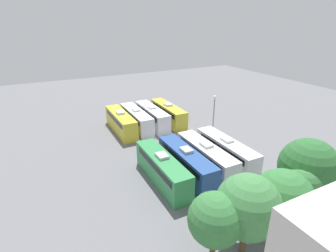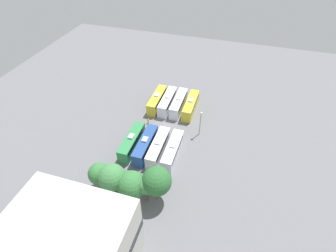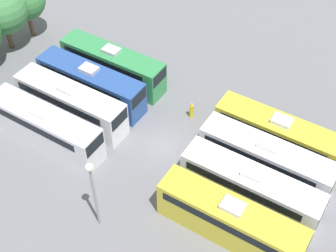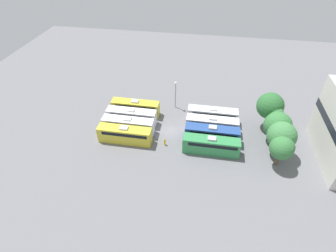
{
  "view_description": "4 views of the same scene",
  "coord_description": "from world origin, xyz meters",
  "px_view_note": "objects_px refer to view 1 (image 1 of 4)",
  "views": [
    {
      "loc": [
        16.5,
        33.08,
        18.31
      ],
      "look_at": [
        -1.1,
        -1.55,
        2.47
      ],
      "focal_mm": 28.0,
      "sensor_mm": 36.0,
      "label": 1
    },
    {
      "loc": [
        -15.37,
        46.92,
        43.87
      ],
      "look_at": [
        -1.36,
        0.81,
        1.56
      ],
      "focal_mm": 28.0,
      "sensor_mm": 36.0,
      "label": 2
    },
    {
      "loc": [
        -22.47,
        -14.58,
        30.08
      ],
      "look_at": [
        -0.02,
        -0.64,
        2.69
      ],
      "focal_mm": 50.0,
      "sensor_mm": 36.0,
      "label": 3
    },
    {
      "loc": [
        41.98,
        6.54,
        36.3
      ],
      "look_at": [
        1.41,
        -0.25,
        2.52
      ],
      "focal_mm": 28.0,
      "sensor_mm": 36.0,
      "label": 4
    }
  ],
  "objects_px": {
    "bus_4": "(226,151)",
    "worker_person": "(139,145)",
    "tree_3": "(248,207)",
    "bus_0": "(168,113)",
    "bus_5": "(206,156)",
    "bus_1": "(152,116)",
    "tree_4": "(215,219)",
    "tree_1": "(302,183)",
    "bus_2": "(136,119)",
    "tree_0": "(308,167)",
    "bus_3": "(121,122)",
    "bus_7": "(162,168)",
    "tree_2": "(282,200)",
    "bus_6": "(186,162)",
    "light_pole": "(214,108)"
  },
  "relations": [
    {
      "from": "bus_4",
      "to": "worker_person",
      "type": "height_order",
      "value": "bus_4"
    },
    {
      "from": "worker_person",
      "to": "tree_3",
      "type": "relative_size",
      "value": 0.22
    },
    {
      "from": "bus_0",
      "to": "bus_5",
      "type": "distance_m",
      "value": 17.69
    },
    {
      "from": "bus_1",
      "to": "tree_4",
      "type": "bearing_deg",
      "value": 75.37
    },
    {
      "from": "worker_person",
      "to": "tree_1",
      "type": "xyz_separation_m",
      "value": [
        -7.66,
        21.27,
        3.86
      ]
    },
    {
      "from": "bus_2",
      "to": "tree_4",
      "type": "xyz_separation_m",
      "value": [
        4.57,
        29.36,
        2.45
      ]
    },
    {
      "from": "worker_person",
      "to": "tree_0",
      "type": "bearing_deg",
      "value": 114.66
    },
    {
      "from": "tree_0",
      "to": "bus_0",
      "type": "bearing_deg",
      "value": -89.53
    },
    {
      "from": "bus_3",
      "to": "bus_4",
      "type": "height_order",
      "value": "same"
    },
    {
      "from": "bus_3",
      "to": "bus_1",
      "type": "bearing_deg",
      "value": -177.31
    },
    {
      "from": "tree_3",
      "to": "tree_4",
      "type": "relative_size",
      "value": 1.14
    },
    {
      "from": "tree_1",
      "to": "tree_3",
      "type": "relative_size",
      "value": 0.87
    },
    {
      "from": "tree_0",
      "to": "tree_1",
      "type": "height_order",
      "value": "tree_0"
    },
    {
      "from": "bus_7",
      "to": "tree_2",
      "type": "height_order",
      "value": "tree_2"
    },
    {
      "from": "bus_2",
      "to": "bus_4",
      "type": "xyz_separation_m",
      "value": [
        -6.43,
        17.2,
        0.0
      ]
    },
    {
      "from": "tree_2",
      "to": "tree_0",
      "type": "bearing_deg",
      "value": -165.32
    },
    {
      "from": "bus_6",
      "to": "tree_3",
      "type": "height_order",
      "value": "tree_3"
    },
    {
      "from": "light_pole",
      "to": "bus_3",
      "type": "bearing_deg",
      "value": -31.14
    },
    {
      "from": "bus_1",
      "to": "bus_3",
      "type": "distance_m",
      "value": 6.06
    },
    {
      "from": "bus_5",
      "to": "bus_2",
      "type": "bearing_deg",
      "value": -79.81
    },
    {
      "from": "tree_4",
      "to": "bus_7",
      "type": "bearing_deg",
      "value": -96.46
    },
    {
      "from": "tree_3",
      "to": "bus_6",
      "type": "bearing_deg",
      "value": -98.24
    },
    {
      "from": "tree_0",
      "to": "tree_3",
      "type": "height_order",
      "value": "tree_0"
    },
    {
      "from": "bus_6",
      "to": "bus_0",
      "type": "bearing_deg",
      "value": -110.07
    },
    {
      "from": "bus_2",
      "to": "tree_0",
      "type": "relative_size",
      "value": 1.32
    },
    {
      "from": "bus_4",
      "to": "light_pole",
      "type": "bearing_deg",
      "value": -115.66
    },
    {
      "from": "tree_4",
      "to": "bus_4",
      "type": "bearing_deg",
      "value": -132.15
    },
    {
      "from": "bus_6",
      "to": "worker_person",
      "type": "relative_size",
      "value": 6.58
    },
    {
      "from": "bus_2",
      "to": "worker_person",
      "type": "distance_m",
      "value": 8.66
    },
    {
      "from": "bus_4",
      "to": "tree_0",
      "type": "bearing_deg",
      "value": 91.4
    },
    {
      "from": "bus_5",
      "to": "tree_1",
      "type": "xyz_separation_m",
      "value": [
        -1.9,
        12.21,
        2.77
      ]
    },
    {
      "from": "bus_5",
      "to": "tree_0",
      "type": "bearing_deg",
      "value": 107.66
    },
    {
      "from": "tree_1",
      "to": "tree_2",
      "type": "height_order",
      "value": "tree_2"
    },
    {
      "from": "bus_3",
      "to": "tree_0",
      "type": "relative_size",
      "value": 1.32
    },
    {
      "from": "bus_4",
      "to": "tree_3",
      "type": "relative_size",
      "value": 1.47
    },
    {
      "from": "bus_3",
      "to": "tree_2",
      "type": "bearing_deg",
      "value": 99.85
    },
    {
      "from": "light_pole",
      "to": "tree_3",
      "type": "bearing_deg",
      "value": 59.88
    },
    {
      "from": "bus_1",
      "to": "tree_4",
      "type": "relative_size",
      "value": 1.67
    },
    {
      "from": "tree_0",
      "to": "tree_4",
      "type": "distance_m",
      "value": 11.36
    },
    {
      "from": "bus_1",
      "to": "bus_4",
      "type": "height_order",
      "value": "same"
    },
    {
      "from": "bus_1",
      "to": "tree_3",
      "type": "distance_m",
      "value": 30.36
    },
    {
      "from": "tree_1",
      "to": "bus_3",
      "type": "bearing_deg",
      "value": -74.85
    },
    {
      "from": "bus_7",
      "to": "tree_0",
      "type": "height_order",
      "value": "tree_0"
    },
    {
      "from": "bus_6",
      "to": "tree_3",
      "type": "distance_m",
      "value": 12.82
    },
    {
      "from": "tree_1",
      "to": "tree_3",
      "type": "bearing_deg",
      "value": 2.29
    },
    {
      "from": "tree_2",
      "to": "tree_3",
      "type": "distance_m",
      "value": 3.98
    },
    {
      "from": "bus_3",
      "to": "tree_1",
      "type": "relative_size",
      "value": 1.68
    },
    {
      "from": "worker_person",
      "to": "tree_0",
      "type": "relative_size",
      "value": 0.2
    },
    {
      "from": "bus_0",
      "to": "tree_0",
      "type": "distance_m",
      "value": 28.93
    },
    {
      "from": "bus_4",
      "to": "tree_4",
      "type": "relative_size",
      "value": 1.67
    }
  ]
}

